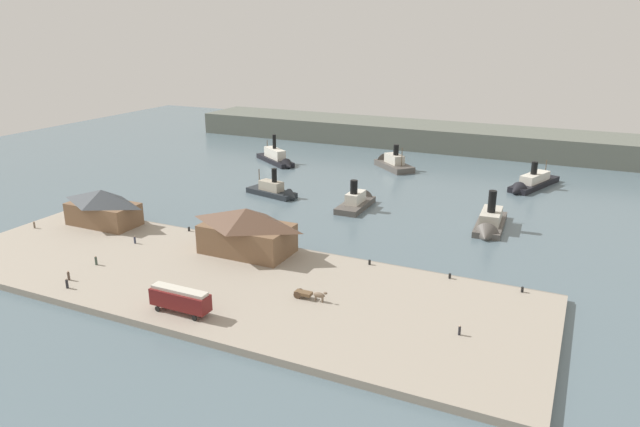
{
  "coord_description": "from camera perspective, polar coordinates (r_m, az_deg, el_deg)",
  "views": [
    {
      "loc": [
        54.69,
        -97.55,
        43.16
      ],
      "look_at": [
        1.42,
        15.49,
        2.0
      ],
      "focal_mm": 32.43,
      "sensor_mm": 36.0,
      "label": 1
    }
  ],
  "objects": [
    {
      "name": "ground_plane",
      "position": [
        119.87,
        -3.78,
        -2.91
      ],
      "size": [
        320.0,
        320.0,
        0.0
      ],
      "primitive_type": "plane",
      "color": "slate"
    },
    {
      "name": "quay_promenade",
      "position": [
        102.52,
        -9.76,
        -6.58
      ],
      "size": [
        110.0,
        36.0,
        1.2
      ],
      "primitive_type": "cube",
      "color": "#9E9384",
      "rests_on": "ground"
    },
    {
      "name": "seawall_edge",
      "position": [
        116.78,
        -4.64,
        -3.26
      ],
      "size": [
        110.0,
        0.8,
        1.0
      ],
      "primitive_type": "cube",
      "color": "gray",
      "rests_on": "ground"
    },
    {
      "name": "ferry_shed_customs_shed",
      "position": [
        134.21,
        -20.63,
        0.61
      ],
      "size": [
        15.64,
        8.22,
        7.9
      ],
      "color": "brown",
      "rests_on": "quay_promenade"
    },
    {
      "name": "ferry_shed_west_terminal",
      "position": [
        111.08,
        -7.22,
        -1.64
      ],
      "size": [
        17.3,
        10.13,
        8.83
      ],
      "color": "brown",
      "rests_on": "quay_promenade"
    },
    {
      "name": "street_tram",
      "position": [
        90.89,
        -13.64,
        -8.15
      ],
      "size": [
        9.86,
        2.78,
        4.0
      ],
      "color": "maroon",
      "rests_on": "quay_promenade"
    },
    {
      "name": "horse_cart",
      "position": [
        93.04,
        -1.05,
        -7.94
      ],
      "size": [
        5.67,
        1.47,
        1.87
      ],
      "color": "brown",
      "rests_on": "quay_promenade"
    },
    {
      "name": "pedestrian_at_waters_edge",
      "position": [
        85.61,
        13.6,
        -11.16
      ],
      "size": [
        0.37,
        0.37,
        1.51
      ],
      "color": "#232328",
      "rests_on": "quay_promenade"
    },
    {
      "name": "pedestrian_by_tram",
      "position": [
        108.67,
        -23.56,
        -5.66
      ],
      "size": [
        0.42,
        0.42,
        1.7
      ],
      "color": "#4C3D33",
      "rests_on": "quay_promenade"
    },
    {
      "name": "pedestrian_walking_west",
      "position": [
        105.55,
        -23.7,
        -6.36
      ],
      "size": [
        0.43,
        0.43,
        1.75
      ],
      "color": "#232328",
      "rests_on": "quay_promenade"
    },
    {
      "name": "pedestrian_near_west_shed",
      "position": [
        138.85,
        -26.36,
        -1.02
      ],
      "size": [
        0.39,
        0.39,
        1.56
      ],
      "color": "#6B5B4C",
      "rests_on": "quay_promenade"
    },
    {
      "name": "pedestrian_near_cart",
      "position": [
        113.4,
        -21.23,
        -4.36
      ],
      "size": [
        0.44,
        0.44,
        1.76
      ],
      "color": "#3D4C42",
      "rests_on": "quay_promenade"
    },
    {
      "name": "pedestrian_standing_center",
      "position": [
        121.65,
        -17.81,
        -2.49
      ],
      "size": [
        0.4,
        0.4,
        1.61
      ],
      "color": "#33384C",
      "rests_on": "quay_promenade"
    },
    {
      "name": "mooring_post_east",
      "position": [
        102.89,
        12.69,
        -6.04
      ],
      "size": [
        0.44,
        0.44,
        0.9
      ],
      "primitive_type": "cylinder",
      "color": "black",
      "rests_on": "quay_promenade"
    },
    {
      "name": "mooring_post_center_east",
      "position": [
        101.16,
        19.34,
        -7.1
      ],
      "size": [
        0.44,
        0.44,
        0.9
      ],
      "primitive_type": "cylinder",
      "color": "black",
      "rests_on": "quay_promenade"
    },
    {
      "name": "mooring_post_center_west",
      "position": [
        106.34,
        4.91,
        -4.82
      ],
      "size": [
        0.44,
        0.44,
        0.9
      ],
      "primitive_type": "cylinder",
      "color": "black",
      "rests_on": "quay_promenade"
    },
    {
      "name": "mooring_post_west",
      "position": [
        125.84,
        -12.81,
        -1.5
      ],
      "size": [
        0.44,
        0.44,
        0.9
      ],
      "primitive_type": "cylinder",
      "color": "black",
      "rests_on": "quay_promenade"
    },
    {
      "name": "ferry_moored_west",
      "position": [
        168.87,
        20.04,
        2.8
      ],
      "size": [
        12.35,
        23.19,
        8.87
      ],
      "color": "black",
      "rests_on": "ground"
    },
    {
      "name": "ferry_mid_harbor",
      "position": [
        183.72,
        7.04,
        4.99
      ],
      "size": [
        16.07,
        15.48,
        9.74
      ],
      "color": "#514C47",
      "rests_on": "ground"
    },
    {
      "name": "ferry_approaching_east",
      "position": [
        143.6,
        3.78,
        1.27
      ],
      "size": [
        5.77,
        15.66,
        9.16
      ],
      "color": "#514C47",
      "rests_on": "ground"
    },
    {
      "name": "ferry_approaching_west",
      "position": [
        131.65,
        16.38,
        -0.99
      ],
      "size": [
        6.69,
        18.89,
        10.65
      ],
      "color": "#514C47",
      "rests_on": "ground"
    },
    {
      "name": "ferry_outer_harbor",
      "position": [
        151.78,
        -4.34,
        2.19
      ],
      "size": [
        16.22,
        7.82,
        8.85
      ],
      "color": "#23282D",
      "rests_on": "ground"
    },
    {
      "name": "ferry_departing_north",
      "position": [
        187.91,
        -4.21,
        5.4
      ],
      "size": [
        19.56,
        15.47,
        10.54
      ],
      "color": "black",
      "rests_on": "ground"
    },
    {
      "name": "far_headland",
      "position": [
        218.18,
        10.39,
        7.59
      ],
      "size": [
        180.0,
        24.0,
        8.0
      ],
      "primitive_type": "cube",
      "color": "#60665B",
      "rests_on": "ground"
    }
  ]
}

